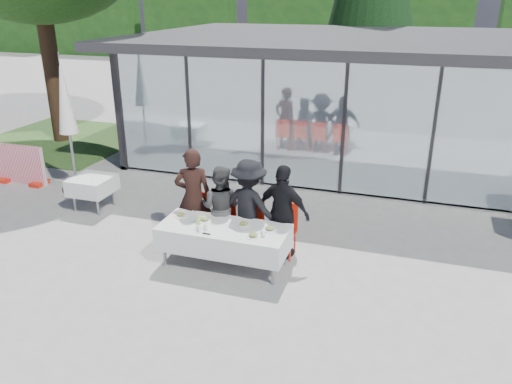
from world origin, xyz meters
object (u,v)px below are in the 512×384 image
diner_c (249,207)px  market_umbrella (66,110)px  dining_table (224,238)px  plate_d (270,229)px  plate_b (205,220)px  plate_c (244,224)px  plate_extra (253,236)px  diner_chair_c (251,222)px  plate_a (181,215)px  diner_chair_b (223,218)px  juice_bottle (198,220)px  diner_chair_a (197,215)px  diner_b (221,207)px  folded_eyeglasses (206,234)px  spare_table_left (92,185)px  diner_a (193,197)px  diner_d (283,212)px  diner_chair_d (284,227)px

diner_c → market_umbrella: market_umbrella is taller
dining_table → plate_d: (0.80, 0.11, 0.24)m
plate_b → plate_c: size_ratio=1.00×
dining_table → plate_b: plate_b is taller
dining_table → plate_extra: bearing=-19.5°
dining_table → diner_chair_c: 0.79m
plate_extra → plate_a: bearing=165.7°
diner_chair_b → plate_a: diner_chair_b is taller
plate_a → market_umbrella: bearing=151.7°
plate_c → juice_bottle: juice_bottle is taller
diner_c → plate_a: size_ratio=7.53×
diner_chair_a → diner_b: (0.55, -0.12, 0.27)m
folded_eyeglasses → diner_chair_c: bearing=69.3°
plate_a → spare_table_left: bearing=155.6°
plate_b → diner_c: bearing=38.6°
diner_a → diner_chair_a: size_ratio=1.95×
diner_c → plate_d: size_ratio=7.53×
dining_table → spare_table_left: size_ratio=2.63×
diner_b → diner_d: bearing=-178.1°
diner_chair_b → plate_c: 0.90m
diner_a → spare_table_left: size_ratio=2.21×
diner_chair_a → plate_c: bearing=-26.9°
diner_chair_d → folded_eyeglasses: (-1.06, -1.11, 0.22)m
plate_a → plate_extra: size_ratio=1.00×
diner_c → folded_eyeglasses: 1.09m
diner_a → diner_c: diner_a is taller
diner_chair_a → market_umbrella: (-3.93, 1.51, 1.47)m
plate_d → diner_chair_d: bearing=81.8°
folded_eyeglasses → market_umbrella: size_ratio=0.05×
diner_chair_d → plate_a: diner_chair_d is taller
diner_c → diner_b: bearing=11.3°
plate_a → plate_d: 1.70m
plate_a → plate_b: bearing=-7.2°
folded_eyeglasses → diner_chair_a: bearing=121.8°
diner_chair_a → plate_c: (1.17, -0.60, 0.24)m
diner_b → spare_table_left: bearing=-11.5°
diner_b → folded_eyeglasses: bearing=100.0°
diner_chair_c → folded_eyeglasses: bearing=-110.7°
diner_chair_a → market_umbrella: 4.46m
juice_bottle → folded_eyeglasses: juice_bottle is taller
plate_a → spare_table_left: plate_a is taller
diner_c → spare_table_left: 4.05m
diner_a → plate_d: bearing=144.5°
juice_bottle → dining_table: bearing=6.7°
plate_d → folded_eyeglasses: plate_d is taller
diner_b → plate_c: size_ratio=6.81×
diner_chair_b → plate_extra: 1.36m
diner_chair_a → juice_bottle: size_ratio=5.99×
folded_eyeglasses → market_umbrella: bearing=150.4°
diner_chair_d → plate_d: bearing=-98.2°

